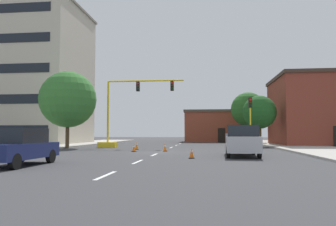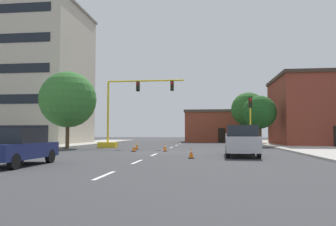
{
  "view_description": "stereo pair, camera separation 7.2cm",
  "coord_description": "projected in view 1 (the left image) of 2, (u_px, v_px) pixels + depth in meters",
  "views": [
    {
      "loc": [
        3.61,
        -25.53,
        1.54
      ],
      "look_at": [
        -0.2,
        6.79,
        3.46
      ],
      "focal_mm": 35.16,
      "sensor_mm": 36.0,
      "label": 1
    },
    {
      "loc": [
        3.68,
        -25.52,
        1.54
      ],
      "look_at": [
        -0.2,
        6.79,
        3.46
      ],
      "focal_mm": 35.16,
      "sensor_mm": 36.0,
      "label": 2
    }
  ],
  "objects": [
    {
      "name": "building_row_right",
      "position": [
        320.0,
        111.0,
        39.29
      ],
      "size": [
        10.67,
        11.07,
        8.23
      ],
      "color": "brown",
      "rests_on": "ground_plane"
    },
    {
      "name": "traffic_cone_roadside_a",
      "position": [
        165.0,
        147.0,
        26.74
      ],
      "size": [
        0.36,
        0.36,
        0.68
      ],
      "color": "black",
      "rests_on": "ground_plane"
    },
    {
      "name": "traffic_light_pole_right",
      "position": [
        250.0,
        111.0,
        30.87
      ],
      "size": [
        0.32,
        0.47,
        4.8
      ],
      "color": "yellow",
      "rests_on": "ground_plane"
    },
    {
      "name": "lane_stripe_seg_2",
      "position": [
        154.0,
        155.0,
        22.67
      ],
      "size": [
        0.16,
        2.4,
        0.01
      ],
      "primitive_type": "cube",
      "color": "silver",
      "rests_on": "ground_plane"
    },
    {
      "name": "building_tall_left",
      "position": [
        32.0,
        76.0,
        44.55
      ],
      "size": [
        13.82,
        12.48,
        18.35
      ],
      "color": "beige",
      "rests_on": "ground_plane"
    },
    {
      "name": "traffic_signal_gantry",
      "position": [
        118.0,
        126.0,
        33.28
      ],
      "size": [
        8.64,
        1.2,
        6.83
      ],
      "color": "yellow",
      "rests_on": "ground_plane"
    },
    {
      "name": "pickup_truck_silver",
      "position": [
        242.0,
        141.0,
        21.27
      ],
      "size": [
        2.24,
        5.48,
        1.99
      ],
      "color": "#BCBCC1",
      "rests_on": "ground_plane"
    },
    {
      "name": "lane_stripe_seg_6",
      "position": [
        180.0,
        144.0,
        44.48
      ],
      "size": [
        0.16,
        2.4,
        0.01
      ],
      "primitive_type": "cube",
      "color": "silver",
      "rests_on": "ground_plane"
    },
    {
      "name": "sedan_navy_near_left",
      "position": [
        19.0,
        146.0,
        15.25
      ],
      "size": [
        1.92,
        4.53,
        1.74
      ],
      "color": "navy",
      "rests_on": "ground_plane"
    },
    {
      "name": "lane_stripe_seg_0",
      "position": [
        106.0,
        175.0,
        11.76
      ],
      "size": [
        0.16,
        2.4,
        0.01
      ],
      "primitive_type": "cube",
      "color": "silver",
      "rests_on": "ground_plane"
    },
    {
      "name": "lane_stripe_seg_4",
      "position": [
        171.0,
        147.0,
        33.57
      ],
      "size": [
        0.16,
        2.4,
        0.01
      ],
      "primitive_type": "cube",
      "color": "silver",
      "rests_on": "ground_plane"
    },
    {
      "name": "traffic_cone_roadside_d",
      "position": [
        137.0,
        145.0,
        29.6
      ],
      "size": [
        0.36,
        0.36,
        0.74
      ],
      "color": "black",
      "rests_on": "ground_plane"
    },
    {
      "name": "tree_right_far",
      "position": [
        248.0,
        109.0,
        46.54
      ],
      "size": [
        4.85,
        4.85,
        7.22
      ],
      "color": "#4C3823",
      "rests_on": "ground_plane"
    },
    {
      "name": "tree_right_mid",
      "position": [
        259.0,
        112.0,
        36.5
      ],
      "size": [
        3.7,
        3.7,
        5.63
      ],
      "color": "#4C3823",
      "rests_on": "ground_plane"
    },
    {
      "name": "building_brick_center",
      "position": [
        220.0,
        126.0,
        54.76
      ],
      "size": [
        11.61,
        9.45,
        5.08
      ],
      "color": "brown",
      "rests_on": "ground_plane"
    },
    {
      "name": "ground_plane",
      "position": [
        160.0,
        152.0,
        25.64
      ],
      "size": [
        160.0,
        160.0,
        0.0
      ],
      "primitive_type": "plane",
      "color": "#38383A"
    },
    {
      "name": "lane_stripe_seg_5",
      "position": [
        176.0,
        145.0,
        39.03
      ],
      "size": [
        0.16,
        2.4,
        0.01
      ],
      "primitive_type": "cube",
      "color": "silver",
      "rests_on": "ground_plane"
    },
    {
      "name": "traffic_cone_roadside_b",
      "position": [
        134.0,
        148.0,
        26.22
      ],
      "size": [
        0.36,
        0.36,
        0.61
      ],
      "color": "black",
      "rests_on": "ground_plane"
    },
    {
      "name": "lane_stripe_seg_3",
      "position": [
        165.0,
        150.0,
        28.12
      ],
      "size": [
        0.16,
        2.4,
        0.01
      ],
      "primitive_type": "cube",
      "color": "silver",
      "rests_on": "ground_plane"
    },
    {
      "name": "sidewalk_left",
      "position": [
        50.0,
        146.0,
        35.11
      ],
      "size": [
        6.0,
        56.0,
        0.14
      ],
      "primitive_type": "cube",
      "color": "#B2ADA3",
      "rests_on": "ground_plane"
    },
    {
      "name": "lane_stripe_seg_1",
      "position": [
        138.0,
        162.0,
        17.22
      ],
      "size": [
        0.16,
        2.4,
        0.01
      ],
      "primitive_type": "cube",
      "color": "silver",
      "rests_on": "ground_plane"
    },
    {
      "name": "traffic_cone_roadside_c",
      "position": [
        192.0,
        153.0,
        19.5
      ],
      "size": [
        0.36,
        0.36,
        0.63
      ],
      "color": "black",
      "rests_on": "ground_plane"
    },
    {
      "name": "tree_left_near",
      "position": [
        68.0,
        100.0,
        32.19
      ],
      "size": [
        5.5,
        5.5,
        7.52
      ],
      "color": "#4C3823",
      "rests_on": "ground_plane"
    },
    {
      "name": "sidewalk_right",
      "position": [
        305.0,
        147.0,
        32.05
      ],
      "size": [
        6.0,
        56.0,
        0.14
      ],
      "primitive_type": "cube",
      "color": "#B2ADA3",
      "rests_on": "ground_plane"
    }
  ]
}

